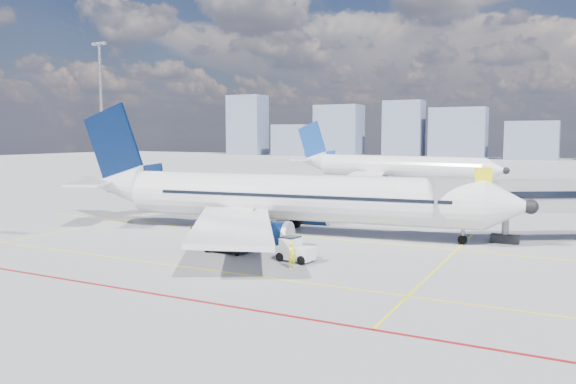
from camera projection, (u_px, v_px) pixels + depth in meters
name	position (u px, v px, depth m)	size (l,w,h in m)	color
ground	(247.00, 252.00, 42.48)	(420.00, 420.00, 0.00)	gray
apron_markings	(211.00, 262.00, 39.28)	(90.00, 35.12, 0.01)	#FFEC0D
floodlight_mast_nw	(101.00, 109.00, 101.50)	(3.20, 0.61, 25.45)	gray
distant_skyline	(462.00, 134.00, 217.77)	(245.96, 15.58, 27.44)	slate
main_aircraft	(277.00, 197.00, 50.81)	(42.69, 37.12, 12.50)	silver
second_aircraft	(390.00, 167.00, 100.46)	(40.68, 35.20, 11.94)	silver
baggage_tug	(294.00, 250.00, 39.35)	(2.68, 1.85, 1.74)	silver
cargo_dolly	(227.00, 239.00, 42.25)	(3.53, 1.59, 1.93)	black
belt_loader	(216.00, 228.00, 49.94)	(5.86, 2.96, 2.37)	black
ramp_worker	(292.00, 255.00, 37.27)	(0.64, 0.42, 1.77)	yellow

